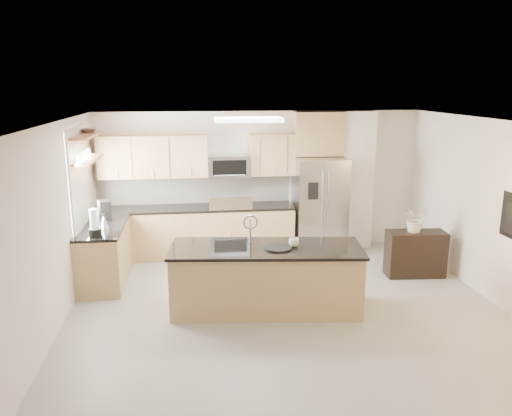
{
  "coord_description": "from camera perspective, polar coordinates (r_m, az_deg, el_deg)",
  "views": [
    {
      "loc": [
        -1.22,
        -5.88,
        3.07
      ],
      "look_at": [
        -0.32,
        1.3,
        1.27
      ],
      "focal_mm": 35.0,
      "sensor_mm": 36.0,
      "label": 1
    }
  ],
  "objects": [
    {
      "name": "floor",
      "position": [
        6.75,
        4.2,
        -13.15
      ],
      "size": [
        6.5,
        6.5,
        0.0
      ],
      "primitive_type": "plane",
      "color": "#A5A39D",
      "rests_on": "ground"
    },
    {
      "name": "ceiling",
      "position": [
        6.03,
        4.65,
        9.43
      ],
      "size": [
        6.0,
        6.5,
        0.02
      ],
      "primitive_type": "cube",
      "color": "silver",
      "rests_on": "wall_back"
    },
    {
      "name": "wall_back",
      "position": [
        9.38,
        0.47,
        3.07
      ],
      "size": [
        6.0,
        0.02,
        2.6
      ],
      "primitive_type": "cube",
      "color": "silver",
      "rests_on": "floor"
    },
    {
      "name": "wall_front",
      "position": [
        3.4,
        15.91,
        -18.0
      ],
      "size": [
        6.0,
        0.02,
        2.6
      ],
      "primitive_type": "cube",
      "color": "silver",
      "rests_on": "floor"
    },
    {
      "name": "wall_left",
      "position": [
        6.39,
        -23.0,
        -3.26
      ],
      "size": [
        0.02,
        6.5,
        2.6
      ],
      "primitive_type": "cube",
      "color": "silver",
      "rests_on": "floor"
    },
    {
      "name": "back_counter",
      "position": [
        9.19,
        -6.88,
        -2.58
      ],
      "size": [
        3.55,
        0.66,
        1.44
      ],
      "color": "tan",
      "rests_on": "floor"
    },
    {
      "name": "left_counter",
      "position": [
        8.29,
        -16.92,
        -5.03
      ],
      "size": [
        0.66,
        1.5,
        0.92
      ],
      "color": "tan",
      "rests_on": "floor"
    },
    {
      "name": "range",
      "position": [
        9.2,
        -2.98,
        -2.47
      ],
      "size": [
        0.76,
        0.64,
        1.14
      ],
      "color": "black",
      "rests_on": "floor"
    },
    {
      "name": "upper_cabinets",
      "position": [
        9.05,
        -7.63,
        5.92
      ],
      "size": [
        3.5,
        0.33,
        0.75
      ],
      "color": "tan",
      "rests_on": "wall_back"
    },
    {
      "name": "microwave",
      "position": [
        9.06,
        -3.13,
        4.79
      ],
      "size": [
        0.76,
        0.4,
        0.4
      ],
      "color": "#A6A6A8",
      "rests_on": "upper_cabinets"
    },
    {
      "name": "refrigerator",
      "position": [
        9.31,
        7.25,
        0.29
      ],
      "size": [
        0.92,
        0.78,
        1.78
      ],
      "color": "#A6A6A8",
      "rests_on": "floor"
    },
    {
      "name": "partition_column",
      "position": [
        9.65,
        11.38,
        3.1
      ],
      "size": [
        0.6,
        0.3,
        2.6
      ],
      "primitive_type": "cube",
      "color": "white",
      "rests_on": "floor"
    },
    {
      "name": "window",
      "position": [
        8.06,
        -19.63,
        2.98
      ],
      "size": [
        0.04,
        1.15,
        1.65
      ],
      "color": "white",
      "rests_on": "wall_left"
    },
    {
      "name": "shelf_lower",
      "position": [
        8.08,
        -18.78,
        5.24
      ],
      "size": [
        0.3,
        1.2,
        0.04
      ],
      "primitive_type": "cube",
      "color": "#975C3C",
      "rests_on": "wall_left"
    },
    {
      "name": "shelf_upper",
      "position": [
        8.03,
        -18.98,
        7.85
      ],
      "size": [
        0.3,
        1.2,
        0.04
      ],
      "primitive_type": "cube",
      "color": "#975C3C",
      "rests_on": "wall_left"
    },
    {
      "name": "ceiling_fixture",
      "position": [
        7.55,
        -0.89,
        10.07
      ],
      "size": [
        1.0,
        0.5,
        0.06
      ],
      "primitive_type": "cube",
      "color": "white",
      "rests_on": "ceiling"
    },
    {
      "name": "island",
      "position": [
        6.99,
        1.15,
        -8.01
      ],
      "size": [
        2.72,
        1.24,
        1.33
      ],
      "rotation": [
        0.0,
        0.0,
        -0.11
      ],
      "color": "tan",
      "rests_on": "floor"
    },
    {
      "name": "credenza",
      "position": [
        8.61,
        17.75,
        -4.99
      ],
      "size": [
        0.96,
        0.46,
        0.75
      ],
      "primitive_type": "cube",
      "rotation": [
        0.0,
        0.0,
        -0.07
      ],
      "color": "black",
      "rests_on": "floor"
    },
    {
      "name": "cup",
      "position": [
        6.87,
        4.35,
        -3.94
      ],
      "size": [
        0.18,
        0.18,
        0.11
      ],
      "primitive_type": "imported",
      "rotation": [
        0.0,
        0.0,
        -0.32
      ],
      "color": "white",
      "rests_on": "island"
    },
    {
      "name": "platter",
      "position": [
        6.78,
        2.51,
        -4.55
      ],
      "size": [
        0.48,
        0.48,
        0.02
      ],
      "primitive_type": "cylinder",
      "rotation": [
        0.0,
        0.0,
        0.28
      ],
      "color": "black",
      "rests_on": "island"
    },
    {
      "name": "blender",
      "position": [
        7.57,
        -17.95,
        -1.83
      ],
      "size": [
        0.18,
        0.18,
        0.41
      ],
      "color": "black",
      "rests_on": "left_counter"
    },
    {
      "name": "kettle",
      "position": [
        8.01,
        -16.99,
        -1.51
      ],
      "size": [
        0.18,
        0.18,
        0.23
      ],
      "color": "#A6A6A8",
      "rests_on": "left_counter"
    },
    {
      "name": "coffee_maker",
      "position": [
        8.47,
        -16.94,
        -0.29
      ],
      "size": [
        0.23,
        0.26,
        0.32
      ],
      "color": "black",
      "rests_on": "left_counter"
    },
    {
      "name": "bowl",
      "position": [
        8.32,
        -18.61,
        8.48
      ],
      "size": [
        0.41,
        0.41,
        0.08
      ],
      "primitive_type": "imported",
      "rotation": [
        0.0,
        0.0,
        0.21
      ],
      "color": "#A6A6A8",
      "rests_on": "shelf_upper"
    },
    {
      "name": "flower_vase",
      "position": [
        8.4,
        17.8,
        -0.47
      ],
      "size": [
        0.72,
        0.67,
        0.66
      ],
      "primitive_type": "imported",
      "rotation": [
        0.0,
        0.0,
        0.31
      ],
      "color": "beige",
      "rests_on": "credenza"
    }
  ]
}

